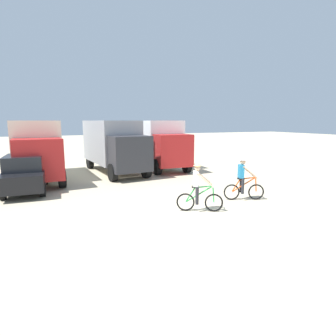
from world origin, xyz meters
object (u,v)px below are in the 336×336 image
Objects in this scene: box_truck_avon_van at (158,141)px; sedan_parked at (25,173)px; box_truck_grey_hauler at (114,144)px; cyclist_orange_shirt at (198,189)px; box_truck_cream_rv at (36,147)px; cyclist_cowboy_hat at (243,180)px.

box_truck_avon_van is 1.59× the size of sedan_parked.
sedan_parked is (-5.03, -3.47, -0.99)m from box_truck_grey_hauler.
box_truck_grey_hauler is at bearing 34.56° from sedan_parked.
cyclist_orange_shirt is at bearing -103.18° from box_truck_avon_van.
box_truck_grey_hauler is 1.62× the size of sedan_parked.
cyclist_orange_shirt is at bearing -44.27° from sedan_parked.
box_truck_cream_rv is 1.01× the size of box_truck_avon_van.
box_truck_avon_van is 9.50m from cyclist_cowboy_hat.
sedan_parked is at bearing 135.73° from cyclist_orange_shirt.
cyclist_orange_shirt is (1.00, -9.34, -1.03)m from box_truck_grey_hauler.
box_truck_grey_hauler is 9.47m from cyclist_cowboy_hat.
box_truck_grey_hauler reaches higher than sedan_parked.
cyclist_cowboy_hat reaches higher than sedan_parked.
box_truck_cream_rv is at bearing -170.53° from box_truck_avon_van.
box_truck_grey_hauler reaches higher than cyclist_cowboy_hat.
box_truck_grey_hauler reaches higher than cyclist_orange_shirt.
box_truck_cream_rv is 3.77× the size of cyclist_cowboy_hat.
box_truck_cream_rv and box_truck_avon_van have the same top height.
box_truck_cream_rv is 3.77× the size of cyclist_orange_shirt.
box_truck_avon_van is at bearing 26.49° from sedan_parked.
cyclist_orange_shirt is at bearing -83.91° from box_truck_grey_hauler.
box_truck_grey_hauler and box_truck_avon_van have the same top height.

